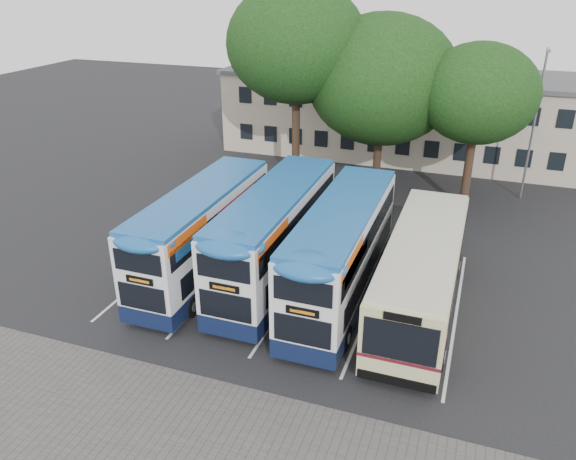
# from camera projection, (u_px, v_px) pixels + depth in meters

# --- Properties ---
(ground) EXTENTS (120.00, 120.00, 0.00)m
(ground) POSITION_uv_depth(u_px,v_px,m) (351.00, 372.00, 20.05)
(ground) COLOR black
(ground) RESTS_ON ground
(bay_lines) EXTENTS (14.12, 11.00, 0.01)m
(bay_lines) POSITION_uv_depth(u_px,v_px,m) (297.00, 286.00, 25.46)
(bay_lines) COLOR silver
(bay_lines) RESTS_ON ground
(depot_building) EXTENTS (32.40, 8.40, 6.20)m
(depot_building) POSITION_uv_depth(u_px,v_px,m) (440.00, 116.00, 41.75)
(depot_building) COLOR #B4A591
(depot_building) RESTS_ON ground
(lamp_post) EXTENTS (0.25, 1.05, 9.06)m
(lamp_post) POSITION_uv_depth(u_px,v_px,m) (535.00, 118.00, 33.12)
(lamp_post) COLOR gray
(lamp_post) RESTS_ON ground
(tree_left) EXTENTS (8.37, 8.37, 12.66)m
(tree_left) POSITION_uv_depth(u_px,v_px,m) (296.00, 43.00, 33.23)
(tree_left) COLOR black
(tree_left) RESTS_ON ground
(tree_mid) EXTENTS (9.09, 9.09, 10.94)m
(tree_mid) POSITION_uv_depth(u_px,v_px,m) (383.00, 80.00, 33.50)
(tree_mid) COLOR black
(tree_mid) RESTS_ON ground
(tree_right) EXTENTS (6.54, 6.54, 9.63)m
(tree_right) POSITION_uv_depth(u_px,v_px,m) (479.00, 94.00, 30.93)
(tree_right) COLOR black
(tree_right) RESTS_ON ground
(bus_dd_left) EXTENTS (2.46, 10.14, 4.22)m
(bus_dd_left) POSITION_uv_depth(u_px,v_px,m) (203.00, 229.00, 25.52)
(bus_dd_left) COLOR #10193B
(bus_dd_left) RESTS_ON ground
(bus_dd_mid) EXTENTS (2.55, 10.52, 4.38)m
(bus_dd_mid) POSITION_uv_depth(u_px,v_px,m) (276.00, 233.00, 25.02)
(bus_dd_mid) COLOR #10193B
(bus_dd_mid) RESTS_ON ground
(bus_dd_right) EXTENTS (2.53, 10.45, 4.35)m
(bus_dd_right) POSITION_uv_depth(u_px,v_px,m) (342.00, 249.00, 23.59)
(bus_dd_right) COLOR #10193B
(bus_dd_right) RESTS_ON ground
(bus_single) EXTENTS (2.84, 11.17, 3.33)m
(bus_single) POSITION_uv_depth(u_px,v_px,m) (422.00, 268.00, 23.13)
(bus_single) COLOR beige
(bus_single) RESTS_ON ground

